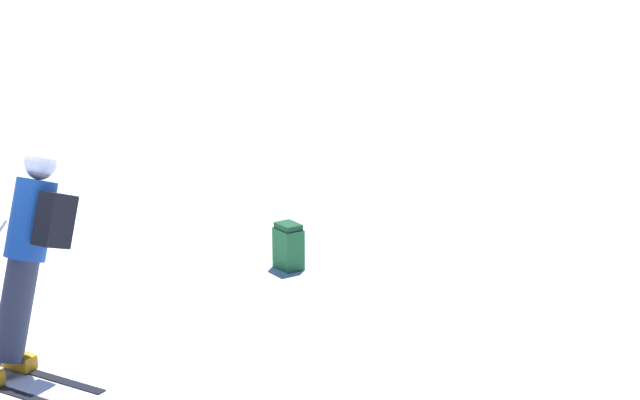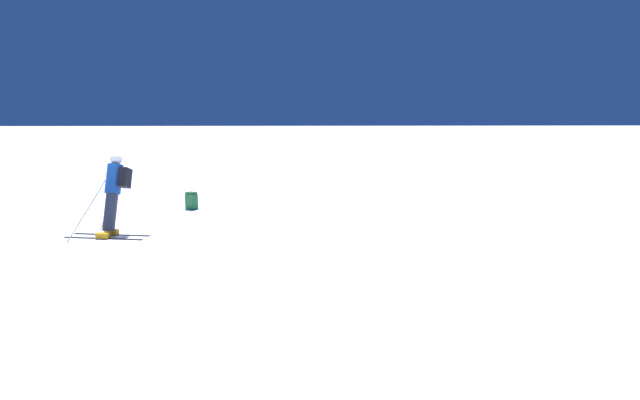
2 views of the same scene
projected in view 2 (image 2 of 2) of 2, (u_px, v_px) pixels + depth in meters
ground_plane at (116, 231)px, 11.63m from camera, size 300.00×300.00×0.00m
skier at (114, 188)px, 11.23m from camera, size 1.30×1.86×1.88m
spare_backpack at (192, 201)px, 14.36m from camera, size 0.35×0.37×0.50m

